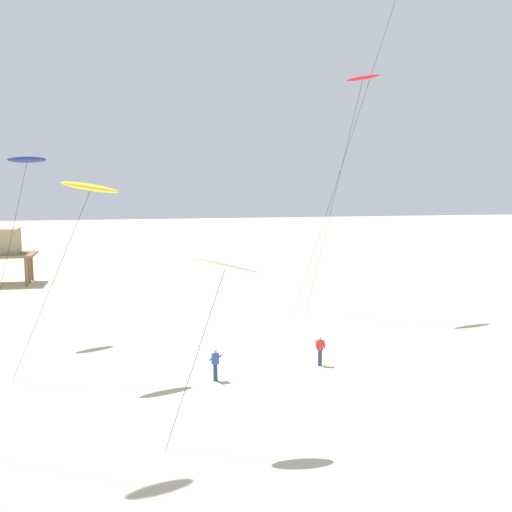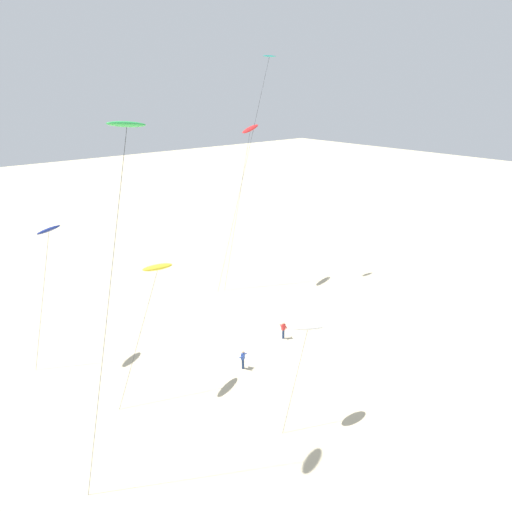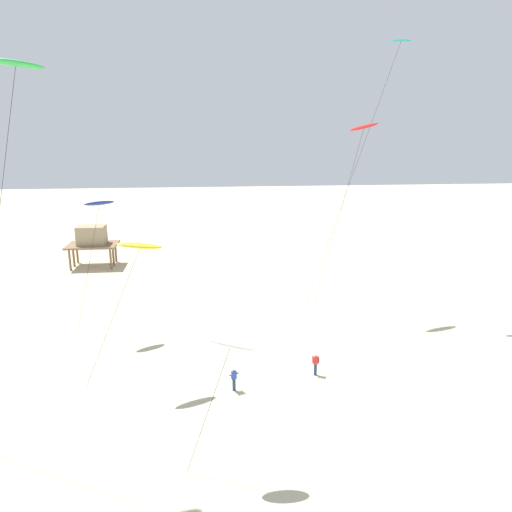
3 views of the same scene
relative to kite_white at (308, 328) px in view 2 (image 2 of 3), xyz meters
name	(u,v)px [view 2 (image 2 of 3)]	position (x,y,z in m)	size (l,w,h in m)	color
ground_plane	(323,367)	(5.76, 3.40, -7.08)	(260.00, 260.00, 0.00)	beige
kite_white	(308,328)	(0.00, 0.00, 0.00)	(3.78, 1.18, 7.67)	white
kite_teal	(267,69)	(16.41, 22.76, 16.90)	(9.44, 1.27, 25.36)	teal
kite_yellow	(158,268)	(-5.52, 9.79, 2.81)	(5.78, 1.63, 10.40)	yellow
kite_green	(126,129)	(-9.97, 3.72, 13.19)	(6.02, 1.57, 20.81)	green
kite_red	(250,130)	(13.65, 22.31, 10.56)	(6.08, 1.84, 18.30)	red
kite_navy	(49,231)	(-9.93, 18.95, 4.38)	(4.06, 1.91, 11.82)	navy
kite_flyer_nearest	(243,359)	(0.57, 7.66, -6.19)	(0.68, 0.67, 1.67)	navy
kite_flyer_middle	(283,330)	(6.64, 9.18, -6.19)	(0.62, 0.60, 1.67)	navy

